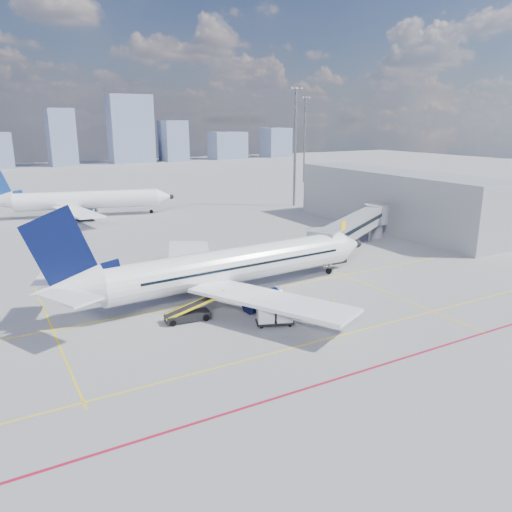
{
  "coord_description": "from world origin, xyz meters",
  "views": [
    {
      "loc": [
        -24.64,
        -38.1,
        18.64
      ],
      "look_at": [
        1.82,
        8.57,
        4.0
      ],
      "focal_mm": 35.0,
      "sensor_mm": 36.0,
      "label": 1
    }
  ],
  "objects": [
    {
      "name": "terminal_block",
      "position": [
        39.95,
        26.0,
        5.0
      ],
      "size": [
        10.0,
        42.0,
        10.0
      ],
      "color": "gray",
      "rests_on": "ground"
    },
    {
      "name": "apron_markings",
      "position": [
        -0.58,
        -3.91,
        0.01
      ],
      "size": [
        90.0,
        35.12,
        0.01
      ],
      "color": "yellow",
      "rests_on": "ground"
    },
    {
      "name": "cargo_dolly",
      "position": [
        -1.6,
        -0.99,
        1.04
      ],
      "size": [
        3.79,
        2.7,
        1.9
      ],
      "rotation": [
        0.0,
        0.0,
        -0.37
      ],
      "color": "black",
      "rests_on": "ground"
    },
    {
      "name": "second_aircraft",
      "position": [
        -6.62,
        64.83,
        3.23
      ],
      "size": [
        35.97,
        30.85,
        10.79
      ],
      "rotation": [
        0.0,
        0.0,
        -0.26
      ],
      "color": "white",
      "rests_on": "ground"
    },
    {
      "name": "jet_bridge",
      "position": [
        23.51,
        16.91,
        3.74
      ],
      "size": [
        23.55,
        15.78,
        6.3
      ],
      "color": "gray",
      "rests_on": "ground"
    },
    {
      "name": "distant_skyline",
      "position": [
        -10.36,
        190.0,
        10.32
      ],
      "size": [
        250.73,
        14.3,
        29.6
      ],
      "color": "slate",
      "rests_on": "ground"
    },
    {
      "name": "floodlight_mast_far",
      "position": [
        65.0,
        90.0,
        13.59
      ],
      "size": [
        3.2,
        0.61,
        25.45
      ],
      "color": "slate",
      "rests_on": "ground"
    },
    {
      "name": "floodlight_mast_ne",
      "position": [
        38.0,
        55.0,
        13.59
      ],
      "size": [
        3.2,
        0.61,
        25.45
      ],
      "color": "slate",
      "rests_on": "ground"
    },
    {
      "name": "baggage_tug",
      "position": [
        2.57,
        -1.09,
        0.69
      ],
      "size": [
        2.11,
        1.32,
        1.43
      ],
      "rotation": [
        0.0,
        0.0,
        -0.04
      ],
      "color": "white",
      "rests_on": "ground"
    },
    {
      "name": "ground",
      "position": [
        0.0,
        0.0,
        0.0
      ],
      "size": [
        420.0,
        420.0,
        0.0
      ],
      "primitive_type": "plane",
      "color": "gray",
      "rests_on": "ground"
    },
    {
      "name": "belt_loader",
      "position": [
        -8.22,
        3.93,
        0.65
      ],
      "size": [
        6.2,
        2.03,
        2.5
      ],
      "rotation": [
        0.0,
        0.0,
        -0.1
      ],
      "color": "black",
      "rests_on": "ground"
    },
    {
      "name": "ramp_worker",
      "position": [
        4.31,
        -2.01,
        0.89
      ],
      "size": [
        0.62,
        0.75,
        1.78
      ],
      "primitive_type": "imported",
      "rotation": [
        0.0,
        0.0,
        1.23
      ],
      "color": "yellow",
      "rests_on": "ground"
    },
    {
      "name": "main_aircraft",
      "position": [
        -2.27,
        8.57,
        3.22
      ],
      "size": [
        39.94,
        34.78,
        11.65
      ],
      "rotation": [
        0.0,
        0.0,
        0.06
      ],
      "color": "white",
      "rests_on": "ground"
    }
  ]
}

